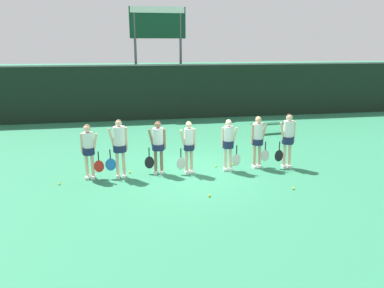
{
  "coord_description": "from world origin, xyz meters",
  "views": [
    {
      "loc": [
        -2.01,
        -11.12,
        3.98
      ],
      "look_at": [
        -0.0,
        -0.01,
        0.93
      ],
      "focal_mm": 35.0,
      "sensor_mm": 36.0,
      "label": 1
    }
  ],
  "objects_px": {
    "bench_courtside": "(270,125)",
    "tennis_ball_7": "(233,164)",
    "player_1": "(119,144)",
    "tennis_ball_4": "(216,166)",
    "scoreboard": "(158,33)",
    "tennis_ball_6": "(235,158)",
    "tennis_ball_1": "(293,188)",
    "tennis_ball_5": "(130,172)",
    "player_4": "(228,141)",
    "player_0": "(89,147)",
    "tennis_ball_2": "(59,184)",
    "player_3": "(189,144)",
    "tennis_ball_3": "(209,196)",
    "player_5": "(258,138)",
    "player_2": "(158,143)",
    "player_6": "(288,136)",
    "tennis_ball_0": "(124,165)"
  },
  "relations": [
    {
      "from": "player_3",
      "to": "tennis_ball_3",
      "type": "relative_size",
      "value": 23.89
    },
    {
      "from": "player_0",
      "to": "player_5",
      "type": "distance_m",
      "value": 5.33
    },
    {
      "from": "player_1",
      "to": "tennis_ball_4",
      "type": "distance_m",
      "value": 3.3
    },
    {
      "from": "player_0",
      "to": "player_6",
      "type": "relative_size",
      "value": 0.93
    },
    {
      "from": "player_0",
      "to": "tennis_ball_4",
      "type": "relative_size",
      "value": 25.85
    },
    {
      "from": "player_6",
      "to": "tennis_ball_7",
      "type": "bearing_deg",
      "value": 162.39
    },
    {
      "from": "bench_courtside",
      "to": "tennis_ball_7",
      "type": "height_order",
      "value": "bench_courtside"
    },
    {
      "from": "player_0",
      "to": "tennis_ball_2",
      "type": "height_order",
      "value": "player_0"
    },
    {
      "from": "bench_courtside",
      "to": "tennis_ball_7",
      "type": "relative_size",
      "value": 25.38
    },
    {
      "from": "tennis_ball_2",
      "to": "player_3",
      "type": "bearing_deg",
      "value": 4.99
    },
    {
      "from": "bench_courtside",
      "to": "player_4",
      "type": "xyz_separation_m",
      "value": [
        -3.27,
        -4.67,
        0.58
      ]
    },
    {
      "from": "player_6",
      "to": "tennis_ball_6",
      "type": "distance_m",
      "value": 2.1
    },
    {
      "from": "player_1",
      "to": "tennis_ball_5",
      "type": "bearing_deg",
      "value": 51.86
    },
    {
      "from": "player_1",
      "to": "tennis_ball_1",
      "type": "bearing_deg",
      "value": -20.1
    },
    {
      "from": "bench_courtside",
      "to": "tennis_ball_4",
      "type": "bearing_deg",
      "value": -136.96
    },
    {
      "from": "tennis_ball_6",
      "to": "player_4",
      "type": "bearing_deg",
      "value": -117.16
    },
    {
      "from": "tennis_ball_3",
      "to": "tennis_ball_7",
      "type": "height_order",
      "value": "same"
    },
    {
      "from": "tennis_ball_2",
      "to": "tennis_ball_5",
      "type": "xyz_separation_m",
      "value": [
        2.04,
        0.66,
        0.0
      ]
    },
    {
      "from": "bench_courtside",
      "to": "tennis_ball_2",
      "type": "distance_m",
      "value": 9.84
    },
    {
      "from": "player_5",
      "to": "tennis_ball_7",
      "type": "height_order",
      "value": "player_5"
    },
    {
      "from": "scoreboard",
      "to": "player_6",
      "type": "distance_m",
      "value": 11.08
    },
    {
      "from": "player_2",
      "to": "scoreboard",
      "type": "bearing_deg",
      "value": 94.71
    },
    {
      "from": "player_0",
      "to": "tennis_ball_2",
      "type": "distance_m",
      "value": 1.35
    },
    {
      "from": "bench_courtside",
      "to": "scoreboard",
      "type": "bearing_deg",
      "value": 123.38
    },
    {
      "from": "tennis_ball_6",
      "to": "tennis_ball_4",
      "type": "bearing_deg",
      "value": -140.69
    },
    {
      "from": "player_3",
      "to": "player_6",
      "type": "relative_size",
      "value": 0.93
    },
    {
      "from": "player_1",
      "to": "player_4",
      "type": "xyz_separation_m",
      "value": [
        3.4,
        0.06,
        -0.09
      ]
    },
    {
      "from": "tennis_ball_4",
      "to": "tennis_ball_7",
      "type": "height_order",
      "value": "tennis_ball_7"
    },
    {
      "from": "player_0",
      "to": "tennis_ball_3",
      "type": "bearing_deg",
      "value": -28.32
    },
    {
      "from": "tennis_ball_6",
      "to": "tennis_ball_7",
      "type": "xyz_separation_m",
      "value": [
        -0.28,
        -0.65,
        0.0
      ]
    },
    {
      "from": "player_0",
      "to": "player_6",
      "type": "distance_m",
      "value": 6.29
    },
    {
      "from": "tennis_ball_1",
      "to": "tennis_ball_7",
      "type": "distance_m",
      "value": 2.63
    },
    {
      "from": "scoreboard",
      "to": "player_3",
      "type": "relative_size",
      "value": 3.53
    },
    {
      "from": "player_1",
      "to": "tennis_ball_0",
      "type": "distance_m",
      "value": 1.48
    },
    {
      "from": "tennis_ball_3",
      "to": "tennis_ball_4",
      "type": "relative_size",
      "value": 1.07
    },
    {
      "from": "player_3",
      "to": "player_4",
      "type": "xyz_separation_m",
      "value": [
        1.29,
        0.04,
        0.01
      ]
    },
    {
      "from": "tennis_ball_5",
      "to": "tennis_ball_6",
      "type": "distance_m",
      "value": 3.8
    },
    {
      "from": "player_2",
      "to": "tennis_ball_4",
      "type": "bearing_deg",
      "value": 18.63
    },
    {
      "from": "player_4",
      "to": "tennis_ball_5",
      "type": "relative_size",
      "value": 24.69
    },
    {
      "from": "bench_courtside",
      "to": "player_0",
      "type": "bearing_deg",
      "value": -155.46
    },
    {
      "from": "bench_courtside",
      "to": "player_1",
      "type": "height_order",
      "value": "player_1"
    },
    {
      "from": "scoreboard",
      "to": "player_4",
      "type": "bearing_deg",
      "value": -82.84
    },
    {
      "from": "player_0",
      "to": "tennis_ball_2",
      "type": "xyz_separation_m",
      "value": [
        -0.86,
        -0.39,
        -0.96
      ]
    },
    {
      "from": "tennis_ball_0",
      "to": "tennis_ball_5",
      "type": "height_order",
      "value": "same"
    },
    {
      "from": "scoreboard",
      "to": "tennis_ball_6",
      "type": "height_order",
      "value": "scoreboard"
    },
    {
      "from": "tennis_ball_6",
      "to": "player_2",
      "type": "bearing_deg",
      "value": -160.42
    },
    {
      "from": "scoreboard",
      "to": "player_2",
      "type": "bearing_deg",
      "value": -95.66
    },
    {
      "from": "player_3",
      "to": "tennis_ball_4",
      "type": "bearing_deg",
      "value": 18.02
    },
    {
      "from": "tennis_ball_3",
      "to": "player_0",
      "type": "bearing_deg",
      "value": 147.94
    },
    {
      "from": "player_3",
      "to": "tennis_ball_4",
      "type": "relative_size",
      "value": 25.63
    }
  ]
}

